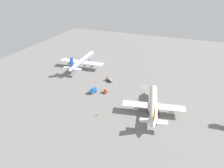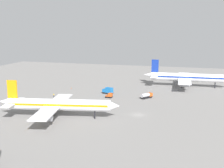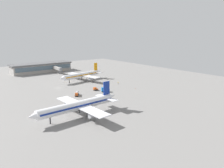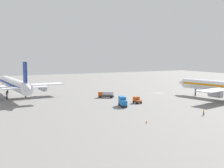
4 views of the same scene
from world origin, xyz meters
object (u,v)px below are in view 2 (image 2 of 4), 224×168
airplane_at_gate (187,77)px  airplane_taxiing (57,105)px  catering_truck (108,91)px  ground_crew_worker (54,95)px  safety_cone_near_gate (71,88)px  fuel_truck (147,95)px  baggage_tug (110,95)px

airplane_at_gate → airplane_taxiing: 84.50m
catering_truck → ground_crew_worker: size_ratio=3.54×
catering_truck → safety_cone_near_gate: size_ratio=9.85×
fuel_truck → ground_crew_worker: size_ratio=3.73×
fuel_truck → safety_cone_near_gate: size_ratio=10.37×
safety_cone_near_gate → fuel_truck: bearing=-13.3°
ground_crew_worker → safety_cone_near_gate: (0.06, 20.04, -0.55)m
baggage_tug → safety_cone_near_gate: bearing=154.1°
fuel_truck → safety_cone_near_gate: bearing=112.5°
airplane_taxiing → safety_cone_near_gate: (-16.61, 49.34, -4.76)m
airplane_at_gate → fuel_truck: 37.54m
airplane_at_gate → catering_truck: airplane_at_gate is taller
airplane_at_gate → ground_crew_worker: bearing=-147.8°
airplane_at_gate → baggage_tug: (-34.35, -36.94, -4.30)m
airplane_at_gate → baggage_tug: 50.62m
airplane_at_gate → fuel_truck: (-17.29, -33.07, -4.07)m
airplane_at_gate → safety_cone_near_gate: (-60.47, -22.88, -5.15)m
baggage_tug → ground_crew_worker: size_ratio=1.96×
airplane_at_gate → fuel_truck: airplane_at_gate is taller
airplane_at_gate → safety_cone_near_gate: size_ratio=82.17×
airplane_taxiing → safety_cone_near_gate: bearing=97.5°
catering_truck → ground_crew_worker: bearing=48.7°
ground_crew_worker → catering_truck: bearing=176.3°
baggage_tug → safety_cone_near_gate: baggage_tug is taller
airplane_taxiing → fuel_truck: 47.46m
airplane_taxiing → catering_truck: size_ratio=7.69×
fuel_truck → ground_crew_worker: 44.34m
baggage_tug → fuel_truck: 17.49m
baggage_tug → airplane_taxiing: bearing=-102.7°
airplane_at_gate → airplane_taxiing: size_ratio=1.08×
airplane_at_gate → ground_crew_worker: (-60.52, -42.92, -4.60)m
baggage_tug → catering_truck: size_ratio=0.55×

